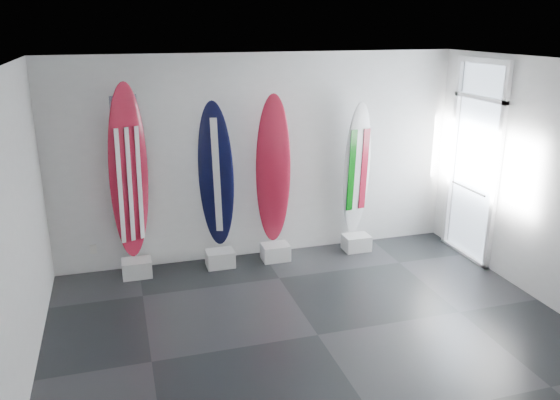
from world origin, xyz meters
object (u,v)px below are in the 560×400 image
object	(u,v)px
surfboard_usa	(129,173)
surfboard_navy	(216,177)
surfboard_swiss	(273,170)
surfboard_italy	(357,170)

from	to	relation	value
surfboard_usa	surfboard_navy	xyz separation A→B (m)	(1.18, 0.00, -0.14)
surfboard_usa	surfboard_navy	size ratio (longest dim) A/B	1.11
surfboard_swiss	surfboard_italy	distance (m)	1.32
surfboard_italy	surfboard_usa	bearing A→B (deg)	170.66
surfboard_swiss	surfboard_italy	bearing A→B (deg)	9.25
surfboard_italy	surfboard_swiss	bearing A→B (deg)	170.66
surfboard_usa	surfboard_navy	world-z (taller)	surfboard_usa
surfboard_usa	surfboard_navy	bearing A→B (deg)	-21.25
surfboard_usa	surfboard_italy	size ratio (longest dim) A/B	1.19
surfboard_navy	surfboard_swiss	distance (m)	0.84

